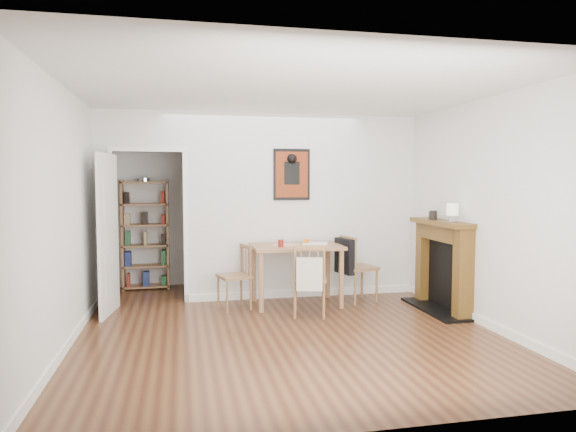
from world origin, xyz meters
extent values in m
plane|color=brown|center=(0.00, 0.00, 0.00)|extent=(5.20, 5.20, 0.00)
plane|color=silver|center=(0.00, 2.60, 1.30)|extent=(4.50, 0.00, 4.50)
plane|color=silver|center=(0.00, -2.60, 1.30)|extent=(4.50, 0.00, 4.50)
plane|color=silver|center=(-2.25, 0.00, 1.30)|extent=(0.00, 5.20, 5.20)
plane|color=silver|center=(2.25, 0.00, 1.30)|extent=(0.00, 5.20, 5.20)
plane|color=silver|center=(0.00, 0.00, 2.60)|extent=(5.20, 5.20, 0.00)
cube|color=silver|center=(0.57, 1.40, 1.30)|extent=(3.35, 0.10, 2.60)
cube|color=silver|center=(-2.12, 1.40, 1.30)|extent=(0.25, 0.10, 2.60)
cube|color=silver|center=(-1.55, 1.40, 2.33)|extent=(0.90, 0.10, 0.55)
cube|color=white|center=(-2.03, 1.40, 1.02)|extent=(0.06, 0.14, 2.05)
cube|color=white|center=(-1.07, 1.40, 1.02)|extent=(0.06, 0.14, 2.05)
cube|color=white|center=(0.57, 1.34, 0.05)|extent=(3.35, 0.02, 0.10)
cube|color=white|center=(-2.24, -0.60, 0.05)|extent=(0.02, 4.00, 0.10)
cube|color=white|center=(2.24, -0.60, 0.05)|extent=(0.02, 4.00, 0.10)
cube|color=white|center=(-2.02, 0.93, 1.00)|extent=(0.15, 0.80, 2.00)
cube|color=black|center=(0.40, 1.33, 1.75)|extent=(0.52, 0.02, 0.72)
cube|color=maroon|center=(0.40, 1.32, 1.75)|extent=(0.46, 0.00, 0.64)
cube|color=#9E714A|center=(0.37, 0.91, 0.79)|extent=(1.19, 0.75, 0.04)
cube|color=#9E714A|center=(-0.15, 0.60, 0.38)|extent=(0.05, 0.05, 0.76)
cube|color=#9E714A|center=(0.90, 0.60, 0.38)|extent=(0.05, 0.05, 0.76)
cube|color=#9E714A|center=(-0.15, 1.22, 0.38)|extent=(0.05, 0.05, 0.76)
cube|color=#9E714A|center=(0.90, 1.22, 0.38)|extent=(0.05, 0.05, 0.76)
cube|color=black|center=(1.03, 0.87, 0.64)|extent=(0.19, 0.39, 0.48)
cube|color=beige|center=(0.35, 0.11, 0.56)|extent=(0.32, 0.18, 0.39)
cube|color=#9E714A|center=(-2.00, 2.40, 0.84)|extent=(0.04, 0.28, 1.67)
cube|color=#9E714A|center=(-1.33, 2.40, 0.84)|extent=(0.04, 0.28, 1.67)
cube|color=#9E714A|center=(-1.67, 2.40, 0.04)|extent=(0.70, 0.28, 0.03)
cube|color=#9E714A|center=(-1.67, 2.40, 0.67)|extent=(0.70, 0.28, 0.03)
cube|color=#9E714A|center=(-1.67, 2.40, 1.64)|extent=(0.70, 0.28, 0.03)
cube|color=maroon|center=(-1.67, 2.40, 0.84)|extent=(0.62, 0.23, 0.23)
cube|color=brown|center=(2.15, -0.24, 0.55)|extent=(0.20, 0.16, 1.10)
cube|color=brown|center=(2.15, 0.74, 0.55)|extent=(0.20, 0.16, 1.10)
cube|color=brown|center=(2.12, 0.25, 1.13)|extent=(0.30, 1.21, 0.06)
cube|color=brown|center=(2.15, 0.25, 1.00)|extent=(0.20, 0.85, 0.20)
cube|color=black|center=(2.21, 0.25, 0.45)|extent=(0.08, 0.81, 0.88)
cube|color=black|center=(2.09, 0.25, 0.01)|extent=(0.45, 1.25, 0.03)
cylinder|color=maroon|center=(0.13, 0.77, 0.85)|extent=(0.07, 0.07, 0.09)
sphere|color=orange|center=(0.53, 0.98, 0.84)|extent=(0.07, 0.07, 0.07)
cube|color=beige|center=(0.24, 0.91, 0.81)|extent=(0.41, 0.35, 0.00)
cube|color=white|center=(0.65, 0.96, 0.82)|extent=(0.38, 0.32, 0.02)
cylinder|color=silver|center=(2.10, -0.05, 1.20)|extent=(0.07, 0.07, 0.08)
cylinder|color=#F1EBC9|center=(2.10, -0.05, 1.32)|extent=(0.15, 0.15, 0.15)
cylinder|color=black|center=(2.06, 0.36, 1.22)|extent=(0.10, 0.10, 0.12)
cylinder|color=black|center=(2.14, 0.56, 1.20)|extent=(0.07, 0.07, 0.09)
camera|label=1|loc=(-1.13, -5.72, 1.67)|focal=32.00mm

